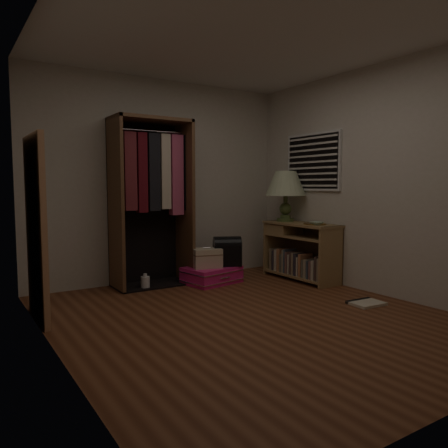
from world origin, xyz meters
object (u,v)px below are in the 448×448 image
at_px(table_lamp, 286,185).
at_px(white_jug, 145,282).
at_px(open_wardrobe, 153,189).
at_px(console_bookshelf, 298,250).
at_px(floor_mirror, 36,229).
at_px(black_bag, 227,251).
at_px(train_case, 207,258).
at_px(pink_suitcase, 212,275).

bearing_deg(table_lamp, white_jug, 171.81).
relative_size(open_wardrobe, table_lamp, 2.98).
xyz_separation_m(console_bookshelf, table_lamp, (0.00, 0.27, 0.86)).
height_order(open_wardrobe, floor_mirror, open_wardrobe).
height_order(black_bag, table_lamp, table_lamp).
relative_size(train_case, white_jug, 2.18).
height_order(open_wardrobe, white_jug, open_wardrobe).
distance_m(train_case, table_lamp, 1.51).
bearing_deg(pink_suitcase, floor_mirror, -179.16).
xyz_separation_m(console_bookshelf, train_case, (-1.18, 0.38, -0.06)).
xyz_separation_m(black_bag, white_jug, (-1.05, 0.19, -0.33)).
relative_size(pink_suitcase, white_jug, 4.12).
bearing_deg(floor_mirror, console_bookshelf, 0.80).
xyz_separation_m(black_bag, table_lamp, (0.90, -0.09, 0.85)).
distance_m(pink_suitcase, table_lamp, 1.60).
bearing_deg(black_bag, white_jug, -166.14).
distance_m(black_bag, table_lamp, 1.24).
bearing_deg(console_bookshelf, floor_mirror, -179.20).
height_order(console_bookshelf, table_lamp, table_lamp).
height_order(train_case, white_jug, train_case).
bearing_deg(train_case, pink_suitcase, 27.09).
bearing_deg(white_jug, pink_suitcase, -10.35).
distance_m(open_wardrobe, white_jug, 1.15).
height_order(open_wardrobe, black_bag, open_wardrobe).
bearing_deg(white_jug, table_lamp, -8.19).
xyz_separation_m(pink_suitcase, train_case, (-0.08, -0.02, 0.23)).
bearing_deg(console_bookshelf, white_jug, 164.06).
height_order(open_wardrobe, pink_suitcase, open_wardrobe).
bearing_deg(table_lamp, open_wardrobe, 165.54).
height_order(floor_mirror, white_jug, floor_mirror).
distance_m(floor_mirror, pink_suitcase, 2.31).
distance_m(black_bag, white_jug, 1.12).
bearing_deg(white_jug, console_bookshelf, -15.94).
relative_size(black_bag, white_jug, 2.19).
xyz_separation_m(train_case, table_lamp, (1.19, -0.11, 0.92)).
xyz_separation_m(floor_mirror, white_jug, (1.30, 0.60, -0.77)).
height_order(console_bookshelf, floor_mirror, floor_mirror).
bearing_deg(table_lamp, pink_suitcase, 173.47).
bearing_deg(black_bag, floor_mirror, -145.88).
distance_m(console_bookshelf, train_case, 1.25).
distance_m(train_case, white_jug, 0.82).
relative_size(console_bookshelf, table_lamp, 1.63).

